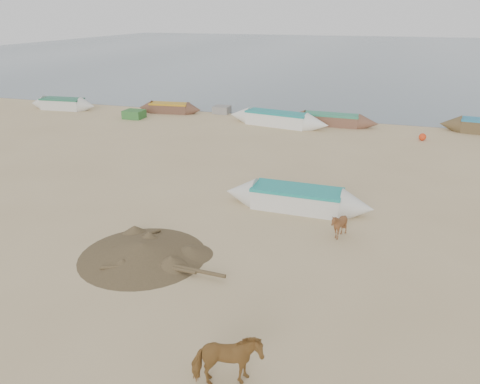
% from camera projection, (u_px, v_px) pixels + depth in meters
% --- Properties ---
extents(ground, '(140.00, 140.00, 0.00)m').
position_uv_depth(ground, '(200.00, 266.00, 14.53)').
color(ground, tan).
rests_on(ground, ground).
extents(sea, '(160.00, 160.00, 0.00)m').
position_uv_depth(sea, '(370.00, 52.00, 87.14)').
color(sea, slate).
rests_on(sea, ground).
extents(cow_adult, '(1.63, 1.23, 1.25)m').
position_uv_depth(cow_adult, '(227.00, 361.00, 9.72)').
color(cow_adult, olive).
rests_on(cow_adult, ground).
extents(calf_front, '(1.12, 1.08, 0.95)m').
position_uv_depth(calf_front, '(339.00, 225.00, 16.20)').
color(calf_front, brown).
rests_on(calf_front, ground).
extents(near_canoe, '(6.02, 1.48, 0.87)m').
position_uv_depth(near_canoe, '(297.00, 198.00, 18.59)').
color(near_canoe, silver).
rests_on(near_canoe, ground).
extents(debris_pile, '(4.34, 4.34, 0.46)m').
position_uv_depth(debris_pile, '(143.00, 250.00, 15.06)').
color(debris_pile, brown).
rests_on(debris_pile, ground).
extents(waterline_canoes, '(53.72, 5.16, 0.95)m').
position_uv_depth(waterline_canoes, '(365.00, 122.00, 31.36)').
color(waterline_canoes, silver).
rests_on(waterline_canoes, ground).
extents(beach_clutter, '(45.81, 4.81, 0.64)m').
position_uv_depth(beach_clutter, '(387.00, 126.00, 30.67)').
color(beach_clutter, '#336B30').
rests_on(beach_clutter, ground).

